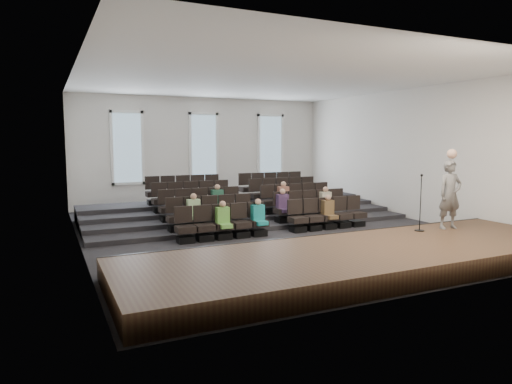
# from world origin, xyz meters

# --- Properties ---
(ground) EXTENTS (14.00, 14.00, 0.00)m
(ground) POSITION_xyz_m (0.00, 0.00, 0.00)
(ground) COLOR black
(ground) RESTS_ON ground
(ceiling) EXTENTS (12.00, 14.00, 0.02)m
(ceiling) POSITION_xyz_m (0.00, 0.00, 5.01)
(ceiling) COLOR white
(ceiling) RESTS_ON ground
(wall_back) EXTENTS (12.00, 0.04, 5.00)m
(wall_back) POSITION_xyz_m (0.00, 7.02, 2.50)
(wall_back) COLOR silver
(wall_back) RESTS_ON ground
(wall_front) EXTENTS (12.00, 0.04, 5.00)m
(wall_front) POSITION_xyz_m (0.00, -7.02, 2.50)
(wall_front) COLOR silver
(wall_front) RESTS_ON ground
(wall_left) EXTENTS (0.04, 14.00, 5.00)m
(wall_left) POSITION_xyz_m (-6.02, 0.00, 2.50)
(wall_left) COLOR silver
(wall_left) RESTS_ON ground
(wall_right) EXTENTS (0.04, 14.00, 5.00)m
(wall_right) POSITION_xyz_m (6.02, 0.00, 2.50)
(wall_right) COLOR silver
(wall_right) RESTS_ON ground
(stage) EXTENTS (11.80, 3.60, 0.50)m
(stage) POSITION_xyz_m (0.00, -5.10, 0.25)
(stage) COLOR #47321E
(stage) RESTS_ON ground
(stage_lip) EXTENTS (11.80, 0.06, 0.52)m
(stage_lip) POSITION_xyz_m (0.00, -3.33, 0.25)
(stage_lip) COLOR black
(stage_lip) RESTS_ON ground
(risers) EXTENTS (11.80, 4.80, 0.60)m
(risers) POSITION_xyz_m (0.00, 3.17, 0.20)
(risers) COLOR black
(risers) RESTS_ON ground
(seating_rows) EXTENTS (6.80, 4.70, 1.67)m
(seating_rows) POSITION_xyz_m (-0.00, 1.54, 0.68)
(seating_rows) COLOR black
(seating_rows) RESTS_ON ground
(windows) EXTENTS (8.44, 0.10, 3.24)m
(windows) POSITION_xyz_m (0.00, 6.95, 2.70)
(windows) COLOR white
(windows) RESTS_ON wall_back
(audience) EXTENTS (5.45, 2.64, 1.10)m
(audience) POSITION_xyz_m (0.00, 0.32, 0.81)
(audience) COLOR #68B147
(audience) RESTS_ON seating_rows
(speaker) EXTENTS (0.79, 0.58, 1.98)m
(speaker) POSITION_xyz_m (3.68, -4.14, 1.49)
(speaker) COLOR #62605D
(speaker) RESTS_ON stage
(mic_stand) EXTENTS (0.27, 0.27, 1.60)m
(mic_stand) POSITION_xyz_m (2.67, -4.04, 0.98)
(mic_stand) COLOR black
(mic_stand) RESTS_ON stage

